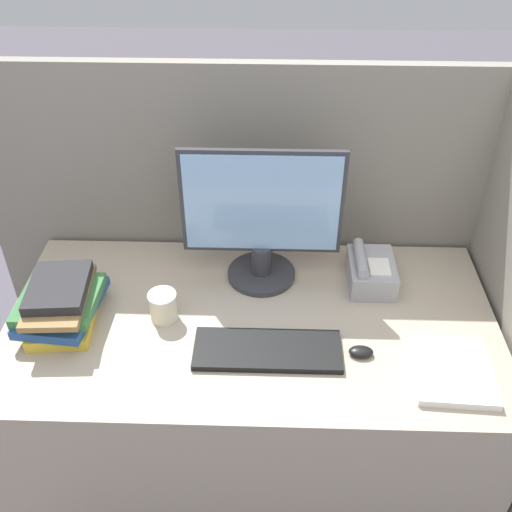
% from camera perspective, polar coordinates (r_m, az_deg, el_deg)
% --- Properties ---
extents(cubicle_panel_rear, '(1.96, 0.04, 1.42)m').
position_cam_1_polar(cubicle_panel_rear, '(2.28, -0.00, 0.90)').
color(cubicle_panel_rear, gray).
rests_on(cubicle_panel_rear, ground_plane).
extents(cubicle_panel_right, '(0.04, 0.88, 1.42)m').
position_cam_1_polar(cubicle_panel_right, '(2.10, 22.58, -6.32)').
color(cubicle_panel_right, gray).
rests_on(cubicle_panel_right, ground_plane).
extents(desk, '(1.56, 0.82, 0.75)m').
position_cam_1_polar(desk, '(2.19, -0.38, -13.24)').
color(desk, tan).
rests_on(desk, ground_plane).
extents(monitor, '(0.52, 0.23, 0.48)m').
position_cam_1_polar(monitor, '(1.94, 0.55, 3.34)').
color(monitor, '#333338').
rests_on(monitor, desk).
extents(keyboard, '(0.44, 0.16, 0.02)m').
position_cam_1_polar(keyboard, '(1.80, 1.11, -8.95)').
color(keyboard, black).
rests_on(keyboard, desk).
extents(mouse, '(0.07, 0.05, 0.03)m').
position_cam_1_polar(mouse, '(1.82, 9.97, -8.97)').
color(mouse, black).
rests_on(mouse, desk).
extents(coffee_cup, '(0.09, 0.09, 0.10)m').
position_cam_1_polar(coffee_cup, '(1.91, -8.84, -4.75)').
color(coffee_cup, beige).
rests_on(coffee_cup, desk).
extents(book_stack, '(0.24, 0.32, 0.15)m').
position_cam_1_polar(book_stack, '(1.95, -18.07, -4.30)').
color(book_stack, gold).
rests_on(book_stack, desk).
extents(desk_telephone, '(0.15, 0.21, 0.12)m').
position_cam_1_polar(desk_telephone, '(2.05, 10.84, -1.45)').
color(desk_telephone, '#99999E').
rests_on(desk_telephone, desk).
extents(paper_pile, '(0.24, 0.27, 0.02)m').
position_cam_1_polar(paper_pile, '(1.83, 18.17, -10.33)').
color(paper_pile, white).
rests_on(paper_pile, desk).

